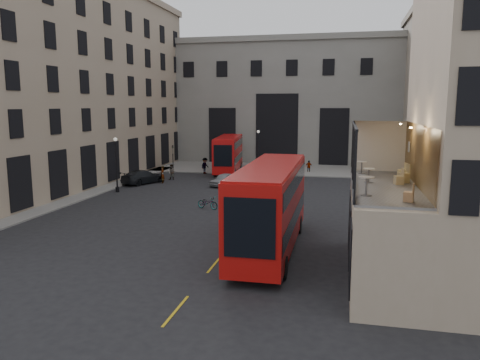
% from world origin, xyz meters
% --- Properties ---
extents(ground, '(140.00, 140.00, 0.00)m').
position_xyz_m(ground, '(0.00, 0.00, 0.00)').
color(ground, black).
rests_on(ground, ground).
extents(host_building_main, '(7.26, 11.40, 15.10)m').
position_xyz_m(host_building_main, '(9.95, 0.00, 7.79)').
color(host_building_main, tan).
rests_on(host_building_main, ground).
extents(host_frontage, '(3.00, 11.00, 4.50)m').
position_xyz_m(host_frontage, '(6.50, 0.00, 2.25)').
color(host_frontage, tan).
rests_on(host_frontage, ground).
extents(cafe_floor, '(3.00, 10.00, 0.10)m').
position_xyz_m(cafe_floor, '(6.50, 0.00, 4.55)').
color(cafe_floor, slate).
rests_on(cafe_floor, host_frontage).
extents(building_left, '(14.60, 50.60, 22.00)m').
position_xyz_m(building_left, '(-26.96, 20.00, 11.38)').
color(building_left, tan).
rests_on(building_left, ground).
extents(gateway, '(35.00, 10.60, 18.00)m').
position_xyz_m(gateway, '(-5.00, 47.99, 9.39)').
color(gateway, gray).
rests_on(gateway, ground).
extents(building_right, '(16.60, 18.60, 20.00)m').
position_xyz_m(building_right, '(20.00, 39.97, 10.39)').
color(building_right, '#A59785').
rests_on(building_right, ground).
extents(pavement_far, '(40.00, 12.00, 0.12)m').
position_xyz_m(pavement_far, '(-6.00, 38.00, 0.06)').
color(pavement_far, slate).
rests_on(pavement_far, ground).
extents(pavement_left, '(8.00, 48.00, 0.12)m').
position_xyz_m(pavement_left, '(-22.00, 12.00, 0.06)').
color(pavement_left, slate).
rests_on(pavement_left, ground).
extents(traffic_light_near, '(0.16, 0.20, 3.80)m').
position_xyz_m(traffic_light_near, '(-1.00, 12.00, 2.42)').
color(traffic_light_near, black).
rests_on(traffic_light_near, ground).
extents(traffic_light_far, '(0.16, 0.20, 3.80)m').
position_xyz_m(traffic_light_far, '(-15.00, 28.00, 2.42)').
color(traffic_light_far, black).
rests_on(traffic_light_far, ground).
extents(street_lamp_a, '(0.36, 0.36, 5.33)m').
position_xyz_m(street_lamp_a, '(-17.00, 18.00, 2.39)').
color(street_lamp_a, black).
rests_on(street_lamp_a, ground).
extents(street_lamp_b, '(0.36, 0.36, 5.33)m').
position_xyz_m(street_lamp_b, '(-6.00, 34.00, 2.39)').
color(street_lamp_b, black).
rests_on(street_lamp_b, ground).
extents(bus_near, '(3.04, 12.65, 5.04)m').
position_xyz_m(bus_near, '(0.50, 2.96, 2.83)').
color(bus_near, '#A50D0B').
rests_on(bus_near, ground).
extents(bus_far, '(4.04, 11.56, 4.52)m').
position_xyz_m(bus_far, '(-9.80, 33.93, 2.54)').
color(bus_far, red).
rests_on(bus_far, ground).
extents(car_a, '(2.80, 4.14, 1.31)m').
position_xyz_m(car_a, '(-7.74, 23.84, 0.66)').
color(car_a, gray).
rests_on(car_a, ground).
extents(car_b, '(2.37, 5.03, 1.59)m').
position_xyz_m(car_b, '(-2.70, 25.77, 0.80)').
color(car_b, '#A80A12').
rests_on(car_b, ground).
extents(car_c, '(3.99, 5.54, 1.49)m').
position_xyz_m(car_c, '(-16.64, 23.19, 0.74)').
color(car_c, black).
rests_on(car_c, ground).
extents(bicycle, '(2.04, 1.26, 1.01)m').
position_xyz_m(bicycle, '(-6.24, 12.76, 0.51)').
color(bicycle, gray).
rests_on(bicycle, ground).
extents(cyclist, '(0.69, 0.80, 1.85)m').
position_xyz_m(cyclist, '(-5.43, 18.52, 0.93)').
color(cyclist, yellow).
rests_on(cyclist, ground).
extents(pedestrian_a, '(0.95, 0.79, 1.77)m').
position_xyz_m(pedestrian_a, '(-14.50, 26.26, 0.88)').
color(pedestrian_a, gray).
rests_on(pedestrian_a, ground).
extents(pedestrian_b, '(1.13, 1.45, 1.97)m').
position_xyz_m(pedestrian_b, '(-12.27, 31.79, 0.99)').
color(pedestrian_b, gray).
rests_on(pedestrian_b, ground).
extents(pedestrian_c, '(0.91, 0.38, 1.54)m').
position_xyz_m(pedestrian_c, '(0.22, 35.48, 0.77)').
color(pedestrian_c, gray).
rests_on(pedestrian_c, ground).
extents(pedestrian_d, '(0.94, 0.99, 1.71)m').
position_xyz_m(pedestrian_d, '(5.99, 29.43, 0.85)').
color(pedestrian_d, gray).
rests_on(pedestrian_d, ground).
extents(pedestrian_e, '(0.64, 0.78, 1.84)m').
position_xyz_m(pedestrian_e, '(-14.72, 24.00, 0.92)').
color(pedestrian_e, gray).
rests_on(pedestrian_e, ground).
extents(cafe_table_near, '(0.65, 0.65, 0.81)m').
position_xyz_m(cafe_table_near, '(5.53, -2.94, 5.14)').
color(cafe_table_near, beige).
rests_on(cafe_table_near, cafe_floor).
extents(cafe_table_mid, '(0.57, 0.57, 0.71)m').
position_xyz_m(cafe_table_mid, '(5.78, 0.56, 5.07)').
color(cafe_table_mid, silver).
rests_on(cafe_table_mid, cafe_floor).
extents(cafe_table_far, '(0.55, 0.55, 0.69)m').
position_xyz_m(cafe_table_far, '(5.53, 3.73, 5.06)').
color(cafe_table_far, white).
rests_on(cafe_table_far, cafe_floor).
extents(cafe_chair_a, '(0.45, 0.45, 0.75)m').
position_xyz_m(cafe_chair_a, '(7.14, -3.89, 4.83)').
color(cafe_chair_a, tan).
rests_on(cafe_chair_a, cafe_floor).
extents(cafe_chair_b, '(0.46, 0.46, 0.79)m').
position_xyz_m(cafe_chair_b, '(7.19, 0.30, 4.84)').
color(cafe_chair_b, tan).
rests_on(cafe_chair_b, cafe_floor).
extents(cafe_chair_c, '(0.56, 0.56, 0.93)m').
position_xyz_m(cafe_chair_c, '(7.49, 0.92, 4.88)').
color(cafe_chair_c, tan).
rests_on(cafe_chair_c, cafe_floor).
extents(cafe_chair_d, '(0.46, 0.46, 0.79)m').
position_xyz_m(cafe_chair_d, '(7.59, 2.63, 4.84)').
color(cafe_chair_d, '#DBC37E').
rests_on(cafe_chair_d, cafe_floor).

